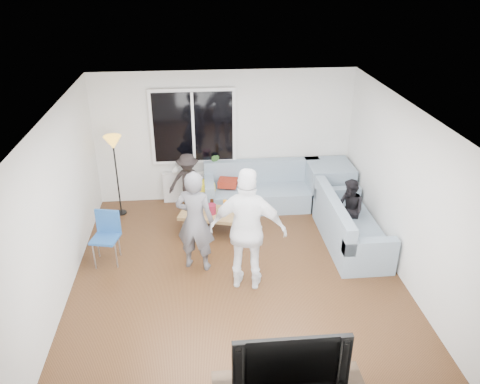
{
  "coord_description": "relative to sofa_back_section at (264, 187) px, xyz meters",
  "views": [
    {
      "loc": [
        -0.53,
        -6.09,
        4.45
      ],
      "look_at": [
        0.1,
        0.6,
        1.15
      ],
      "focal_mm": 35.89,
      "sensor_mm": 36.0,
      "label": 1
    }
  ],
  "objects": [
    {
      "name": "coffee_table",
      "position": [
        -1.05,
        -0.91,
        -0.22
      ],
      "size": [
        1.22,
        0.88,
        0.4
      ],
      "primitive_type": "cube",
      "rotation": [
        0.0,
        0.0,
        -0.28
      ],
      "color": "#A4844F",
      "rests_on": "floor"
    },
    {
      "name": "wall_front",
      "position": [
        -0.72,
        -5.04,
        0.88
      ],
      "size": [
        5.0,
        0.04,
        2.6
      ],
      "primitive_type": "cube",
      "color": "silver",
      "rests_on": "ground"
    },
    {
      "name": "spectator_back",
      "position": [
        -1.46,
        0.03,
        0.15
      ],
      "size": [
        0.74,
        0.43,
        1.15
      ],
      "primitive_type": "imported",
      "rotation": [
        0.0,
        0.0,
        0.01
      ],
      "color": "black",
      "rests_on": "floor"
    },
    {
      "name": "window_frame",
      "position": [
        -1.32,
        0.42,
        1.12
      ],
      "size": [
        1.62,
        0.06,
        1.47
      ],
      "primitive_type": "cube",
      "color": "white",
      "rests_on": "wall_back"
    },
    {
      "name": "pitcher",
      "position": [
        -1.06,
        -0.95,
        0.06
      ],
      "size": [
        0.17,
        0.17,
        0.17
      ],
      "primitive_type": "cylinder",
      "color": "maroon",
      "rests_on": "coffee_table"
    },
    {
      "name": "vase",
      "position": [
        -1.69,
        0.35,
        0.28
      ],
      "size": [
        0.17,
        0.17,
        0.18
      ],
      "primitive_type": "imported",
      "rotation": [
        0.0,
        0.0,
        -0.01
      ],
      "color": "white",
      "rests_on": "radiator"
    },
    {
      "name": "sofa_right_section",
      "position": [
        1.3,
        -1.51,
        0.0
      ],
      "size": [
        2.0,
        0.85,
        0.85
      ],
      "primitive_type": null,
      "rotation": [
        0.0,
        0.0,
        1.57
      ],
      "color": "gray",
      "rests_on": "floor"
    },
    {
      "name": "bottle_c",
      "position": [
        -1.04,
        -0.79,
        0.07
      ],
      "size": [
        0.07,
        0.07,
        0.19
      ],
      "primitive_type": "cylinder",
      "color": "black",
      "rests_on": "coffee_table"
    },
    {
      "name": "radiator",
      "position": [
        -1.32,
        0.38,
        -0.11
      ],
      "size": [
        1.3,
        0.12,
        0.62
      ],
      "primitive_type": "cube",
      "color": "silver",
      "rests_on": "floor"
    },
    {
      "name": "spectator_right",
      "position": [
        1.3,
        -1.33,
        0.12
      ],
      "size": [
        0.57,
        0.64,
        1.1
      ],
      "primitive_type": "imported",
      "rotation": [
        0.0,
        0.0,
        -1.24
      ],
      "color": "black",
      "rests_on": "floor"
    },
    {
      "name": "bottle_a",
      "position": [
        -1.32,
        -0.85,
        0.1
      ],
      "size": [
        0.07,
        0.07,
        0.25
      ],
      "primitive_type": "cylinder",
      "color": "#C4710B",
      "rests_on": "coffee_table"
    },
    {
      "name": "bottle_d",
      "position": [
        -0.82,
        -1.01,
        0.11
      ],
      "size": [
        0.07,
        0.07,
        0.28
      ],
      "primitive_type": "cylinder",
      "color": "orange",
      "rests_on": "coffee_table"
    },
    {
      "name": "cushion_red",
      "position": [
        -0.7,
        0.06,
        0.09
      ],
      "size": [
        0.42,
        0.37,
        0.13
      ],
      "primitive_type": "cube",
      "rotation": [
        0.0,
        0.0,
        -0.22
      ],
      "color": "maroon",
      "rests_on": "sofa_back_section"
    },
    {
      "name": "sofa_corner",
      "position": [
        1.29,
        0.0,
        0.0
      ],
      "size": [
        0.85,
        0.85,
        0.85
      ],
      "primitive_type": "cube",
      "color": "gray",
      "rests_on": "floor"
    },
    {
      "name": "potted_plant",
      "position": [
        -0.94,
        0.35,
        0.39
      ],
      "size": [
        0.25,
        0.23,
        0.39
      ],
      "primitive_type": "imported",
      "rotation": [
        0.0,
        0.0,
        -0.3
      ],
      "color": "#335D25",
      "rests_on": "radiator"
    },
    {
      "name": "player_right",
      "position": [
        -0.58,
        -2.5,
        0.52
      ],
      "size": [
        1.19,
        0.71,
        1.89
      ],
      "primitive_type": "imported",
      "rotation": [
        0.0,
        0.0,
        2.9
      ],
      "color": "white",
      "rests_on": "floor"
    },
    {
      "name": "window_glass",
      "position": [
        -1.32,
        0.38,
        1.12
      ],
      "size": [
        1.5,
        0.02,
        1.35
      ],
      "primitive_type": "cube",
      "color": "black",
      "rests_on": "window_frame"
    },
    {
      "name": "floor",
      "position": [
        -0.72,
        -2.27,
        -0.45
      ],
      "size": [
        5.0,
        5.5,
        0.04
      ],
      "primitive_type": "cube",
      "color": "#56351C",
      "rests_on": "ground"
    },
    {
      "name": "player_left",
      "position": [
        -1.34,
        -1.96,
        0.4
      ],
      "size": [
        0.7,
        0.56,
        1.65
      ],
      "primitive_type": "imported",
      "rotation": [
        0.0,
        0.0,
        2.83
      ],
      "color": "#545359",
      "rests_on": "floor"
    },
    {
      "name": "wall_back",
      "position": [
        -0.72,
        0.5,
        0.88
      ],
      "size": [
        5.0,
        0.04,
        2.6
      ],
      "primitive_type": "cube",
      "color": "silver",
      "rests_on": "ground"
    },
    {
      "name": "window_mullion",
      "position": [
        -1.32,
        0.37,
        1.12
      ],
      "size": [
        0.05,
        0.03,
        1.35
      ],
      "primitive_type": "cube",
      "color": "white",
      "rests_on": "window_frame"
    },
    {
      "name": "ceiling",
      "position": [
        -0.72,
        -2.27,
        2.2
      ],
      "size": [
        5.0,
        5.5,
        0.04
      ],
      "primitive_type": "cube",
      "color": "white",
      "rests_on": "ground"
    },
    {
      "name": "cushion_yellow",
      "position": [
        -1.16,
        -0.02,
        0.09
      ],
      "size": [
        0.42,
        0.37,
        0.14
      ],
      "primitive_type": "cube",
      "rotation": [
        0.0,
        0.0,
        0.13
      ],
      "color": "yellow",
      "rests_on": "sofa_back_section"
    },
    {
      "name": "wall_right",
      "position": [
        1.8,
        -2.27,
        0.88
      ],
      "size": [
        0.04,
        5.5,
        2.6
      ],
      "primitive_type": "cube",
      "color": "silver",
      "rests_on": "ground"
    },
    {
      "name": "wall_left",
      "position": [
        -3.24,
        -2.27,
        0.88
      ],
      "size": [
        0.04,
        5.5,
        2.6
      ],
      "primitive_type": "cube",
      "color": "silver",
      "rests_on": "ground"
    },
    {
      "name": "television",
      "position": [
        -0.41,
        -4.77,
        0.36
      ],
      "size": [
        1.2,
        0.16,
        0.69
      ],
      "primitive_type": "imported",
      "color": "black",
      "rests_on": "tv_console"
    },
    {
      "name": "floor_lamp",
      "position": [
        -2.77,
        -0.05,
        0.36
      ],
      "size": [
        0.32,
        0.32,
        1.56
      ],
      "primitive_type": null,
      "color": "gold",
      "rests_on": "floor"
    },
    {
      "name": "sofa_back_section",
      "position": [
        0.0,
        0.0,
        0.0
      ],
      "size": [
        2.3,
        0.85,
        0.85
      ],
      "primitive_type": null,
      "color": "gray",
      "rests_on": "floor"
    },
    {
      "name": "side_chair",
      "position": [
        -2.77,
        -1.7,
        0.01
      ],
      "size": [
        0.48,
        0.48,
        0.86
      ],
      "primitive_type": null,
      "rotation": [
        0.0,
        0.0,
        -0.23
      ],
      "color": "#215193",
      "rests_on": "floor"
    }
  ]
}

